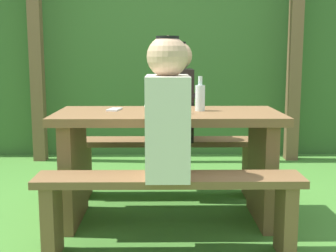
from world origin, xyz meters
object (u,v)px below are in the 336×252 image
person_black_coat (178,95)px  drinking_glass (155,104)px  bottle_left (200,97)px  bottle_right (168,97)px  bench_far (167,155)px  picnic_table (168,147)px  cell_phone (114,109)px  person_white_shirt (168,113)px  bench_near (169,198)px

person_black_coat → drinking_glass: person_black_coat is taller
bottle_left → bottle_right: size_ratio=0.91×
person_black_coat → bottle_right: size_ratio=2.99×
bench_far → person_black_coat: 0.46m
bench_far → drinking_glass: size_ratio=16.31×
picnic_table → bottle_right: bearing=-89.2°
drinking_glass → bench_far: bearing=79.7°
bottle_left → cell_phone: 0.56m
picnic_table → person_white_shirt: size_ratio=1.95×
bench_near → person_black_coat: (0.08, 1.03, 0.46)m
bench_far → bottle_right: bottle_right is taller
person_black_coat → cell_phone: (-0.42, -0.43, -0.06)m
picnic_table → drinking_glass: size_ratio=16.31×
picnic_table → bench_far: picnic_table is taller
bench_near → bottle_right: (0.00, 0.42, 0.49)m
picnic_table → drinking_glass: bearing=135.8°
picnic_table → bottle_left: size_ratio=6.37×
person_white_shirt → bottle_left: bearing=69.3°
bench_far → person_black_coat: size_ratio=1.95×
person_black_coat → bottle_left: bearing=-74.8°
person_white_shirt → bottle_left: person_white_shirt is taller
bottle_left → cell_phone: bearing=175.9°
bench_far → cell_phone: bearing=-128.6°
person_white_shirt → person_black_coat: size_ratio=1.00×
picnic_table → person_white_shirt: person_white_shirt is taller
bottle_left → cell_phone: size_ratio=1.57×
person_white_shirt → drinking_glass: (-0.07, 0.59, -0.02)m
cell_phone → person_white_shirt: bearing=-49.7°
picnic_table → cell_phone: 0.42m
person_white_shirt → cell_phone: (-0.34, 0.60, -0.06)m
person_white_shirt → bottle_left: size_ratio=3.28×
person_black_coat → picnic_table: bearing=-98.5°
picnic_table → bench_far: 0.55m
person_black_coat → bottle_left: person_black_coat is taller
bench_far → person_black_coat: (0.08, -0.00, 0.46)m
bench_far → bench_near: bearing=-90.0°
bench_far → cell_phone: size_ratio=10.00×
bench_near → bench_far: (0.00, 1.04, 0.00)m
person_white_shirt → drinking_glass: bearing=96.9°
person_white_shirt → bench_near: bearing=-21.6°
person_black_coat → bench_near: bearing=-94.3°
bottle_left → drinking_glass: bearing=173.8°
picnic_table → drinking_glass: 0.29m
bench_far → person_white_shirt: size_ratio=1.95×
person_white_shirt → bottle_right: (0.01, 0.42, 0.04)m
bottle_right → bottle_left: bearing=35.1°
bench_far → bottle_left: bottle_left is taller
picnic_table → bench_far: (0.00, 0.52, -0.17)m
drinking_glass → cell_phone: size_ratio=0.61×
picnic_table → drinking_glass: (-0.08, 0.08, 0.27)m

